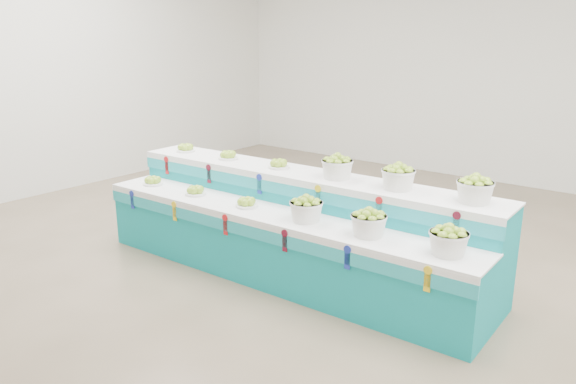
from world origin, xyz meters
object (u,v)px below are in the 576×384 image
object	(u,v)px
plate_upper_mid	(228,155)
basket_upper_right	(475,189)
display_stand	(288,226)
basket_lower_left	(306,209)

from	to	relation	value
plate_upper_mid	basket_upper_right	bearing A→B (deg)	1.68
display_stand	plate_upper_mid	size ratio (longest dim) A/B	18.76
plate_upper_mid	display_stand	bearing A→B (deg)	-12.48
plate_upper_mid	basket_upper_right	world-z (taller)	basket_upper_right
basket_lower_left	plate_upper_mid	size ratio (longest dim) A/B	1.37
basket_lower_left	basket_upper_right	xyz separation A→B (m)	(1.36, 0.57, 0.30)
basket_lower_left	basket_upper_right	distance (m)	1.51
basket_upper_right	basket_lower_left	bearing A→B (deg)	-157.14
display_stand	basket_lower_left	size ratio (longest dim) A/B	13.66
display_stand	basket_lower_left	distance (m)	0.59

